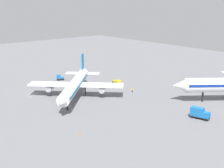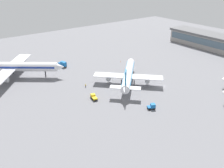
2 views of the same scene
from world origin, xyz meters
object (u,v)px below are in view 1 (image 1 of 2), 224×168
catering_truck (199,113)px  ground_crew_worker (132,90)px  pushback_tractor (117,82)px  baggage_tug (60,77)px  safety_cone_near_gate (80,133)px  airplane_at_gate (75,84)px

catering_truck → ground_crew_worker: 31.99m
ground_crew_worker → pushback_tractor: bearing=13.3°
baggage_tug → pushback_tractor: bearing=152.4°
catering_truck → ground_crew_worker: catering_truck is taller
pushback_tractor → ground_crew_worker: (12.45, -3.17, -0.12)m
ground_crew_worker → safety_cone_near_gate: (18.01, -36.23, -0.55)m
pushback_tractor → catering_truck: size_ratio=0.80×
ground_crew_worker → baggage_tug: bearing=46.4°
airplane_at_gate → pushback_tractor: 23.66m
baggage_tug → safety_cone_near_gate: (52.02, -24.62, -0.86)m
ground_crew_worker → safety_cone_near_gate: 40.46m
airplane_at_gate → ground_crew_worker: size_ratio=20.37×
ground_crew_worker → catering_truck: bearing=-158.3°
airplane_at_gate → catering_truck: size_ratio=5.76×
pushback_tractor → baggage_tug: bearing=-132.4°
catering_truck → airplane_at_gate: bearing=-173.2°
airplane_at_gate → ground_crew_worker: airplane_at_gate is taller
airplane_at_gate → baggage_tug: airplane_at_gate is taller
catering_truck → baggage_tug: bearing=171.8°
catering_truck → safety_cone_near_gate: size_ratio=9.84×
airplane_at_gate → ground_crew_worker: 22.12m
baggage_tug → pushback_tractor: baggage_tug is taller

